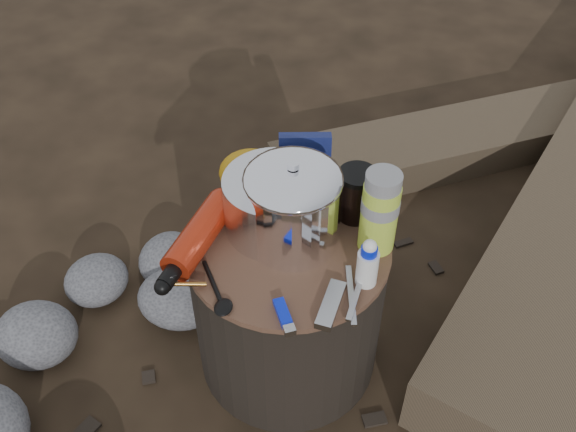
% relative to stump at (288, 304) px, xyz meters
% --- Properties ---
extents(ground, '(60.00, 60.00, 0.00)m').
position_rel_stump_xyz_m(ground, '(0.00, 0.00, -0.20)').
color(ground, black).
rests_on(ground, ground).
extents(stump, '(0.43, 0.43, 0.40)m').
position_rel_stump_xyz_m(stump, '(0.00, 0.00, 0.00)').
color(stump, black).
rests_on(stump, ground).
extents(rock_ring, '(0.42, 0.91, 0.18)m').
position_rel_stump_xyz_m(rock_ring, '(-0.42, -0.24, -0.11)').
color(rock_ring, '#525257').
rests_on(rock_ring, ground).
extents(log_small, '(1.30, 0.93, 0.11)m').
position_rel_stump_xyz_m(log_small, '(0.43, 0.93, -0.14)').
color(log_small, '#443728').
rests_on(log_small, ground).
extents(foil_windscreen, '(0.21, 0.21, 0.13)m').
position_rel_stump_xyz_m(foil_windscreen, '(-0.04, 0.05, 0.26)').
color(foil_windscreen, silver).
rests_on(foil_windscreen, stump).
extents(camping_pot, '(0.19, 0.19, 0.19)m').
position_rel_stump_xyz_m(camping_pot, '(0.00, 0.02, 0.29)').
color(camping_pot, white).
rests_on(camping_pot, stump).
extents(fuel_bottle, '(0.11, 0.28, 0.07)m').
position_rel_stump_xyz_m(fuel_bottle, '(-0.18, -0.04, 0.23)').
color(fuel_bottle, '#A4240E').
rests_on(fuel_bottle, stump).
extents(thermos, '(0.08, 0.08, 0.19)m').
position_rel_stump_xyz_m(thermos, '(0.18, 0.04, 0.29)').
color(thermos, '#B4D23A').
rests_on(thermos, stump).
extents(travel_mug, '(0.08, 0.08, 0.12)m').
position_rel_stump_xyz_m(travel_mug, '(0.12, 0.12, 0.26)').
color(travel_mug, black).
rests_on(travel_mug, stump).
extents(stuff_sack, '(0.15, 0.13, 0.11)m').
position_rel_stump_xyz_m(stuff_sack, '(-0.11, 0.14, 0.25)').
color(stuff_sack, '#BC820F').
rests_on(stuff_sack, stump).
extents(food_pouch, '(0.12, 0.05, 0.14)m').
position_rel_stump_xyz_m(food_pouch, '(-0.00, 0.18, 0.27)').
color(food_pouch, '#121A52').
rests_on(food_pouch, stump).
extents(lighter, '(0.06, 0.08, 0.02)m').
position_rel_stump_xyz_m(lighter, '(0.03, -0.18, 0.21)').
color(lighter, '#081DCF').
rests_on(lighter, stump).
extents(multitool, '(0.04, 0.12, 0.02)m').
position_rel_stump_xyz_m(multitool, '(0.12, -0.14, 0.21)').
color(multitool, '#AAAAAF').
rests_on(multitool, stump).
extents(pot_grabber, '(0.05, 0.15, 0.01)m').
position_rel_stump_xyz_m(pot_grabber, '(0.15, -0.11, 0.20)').
color(pot_grabber, '#AAAAAF').
rests_on(pot_grabber, stump).
extents(spork, '(0.10, 0.13, 0.01)m').
position_rel_stump_xyz_m(spork, '(-0.12, -0.14, 0.20)').
color(spork, black).
rests_on(spork, stump).
extents(squeeze_bottle, '(0.04, 0.04, 0.10)m').
position_rel_stump_xyz_m(squeeze_bottle, '(0.17, -0.06, 0.25)').
color(squeeze_bottle, white).
rests_on(squeeze_bottle, stump).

